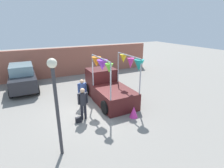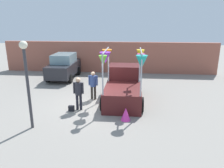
{
  "view_description": "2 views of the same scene",
  "coord_description": "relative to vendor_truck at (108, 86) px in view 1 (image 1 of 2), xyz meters",
  "views": [
    {
      "loc": [
        -2.85,
        -8.29,
        4.65
      ],
      "look_at": [
        1.2,
        -0.26,
        1.52
      ],
      "focal_mm": 28.0,
      "sensor_mm": 36.0,
      "label": 1
    },
    {
      "loc": [
        2.02,
        -10.63,
        4.4
      ],
      "look_at": [
        1.02,
        0.04,
        1.22
      ],
      "focal_mm": 35.0,
      "sensor_mm": 36.0,
      "label": 2
    }
  ],
  "objects": [
    {
      "name": "parked_car",
      "position": [
        -4.77,
        4.31,
        0.06
      ],
      "size": [
        1.88,
        4.0,
        1.88
      ],
      "color": "#26262B",
      "rests_on": "ground"
    },
    {
      "name": "brick_boundary_wall",
      "position": [
        -1.57,
        6.61,
        0.42
      ],
      "size": [
        18.0,
        0.36,
        2.6
      ],
      "primitive_type": "cube",
      "color": "#9E5947",
      "rests_on": "ground"
    },
    {
      "name": "folded_kite_bundle_magenta",
      "position": [
        0.23,
        -2.7,
        -0.58
      ],
      "size": [
        0.57,
        0.57,
        0.6
      ],
      "primitive_type": "cone",
      "rotation": [
        0.0,
        0.0,
        0.38
      ],
      "color": "#D83399",
      "rests_on": "ground"
    },
    {
      "name": "street_lamp",
      "position": [
        -3.68,
        -3.75,
        1.51
      ],
      "size": [
        0.32,
        0.32,
        3.63
      ],
      "color": "#333338",
      "rests_on": "ground"
    },
    {
      "name": "handbag",
      "position": [
        -2.5,
        -1.91,
        -0.74
      ],
      "size": [
        0.28,
        0.16,
        0.28
      ],
      "primitive_type": "cube",
      "color": "black",
      "rests_on": "ground"
    },
    {
      "name": "vendor_truck",
      "position": [
        0.0,
        0.0,
        0.0
      ],
      "size": [
        2.47,
        4.14,
        2.96
      ],
      "color": "#4C1919",
      "rests_on": "ground"
    },
    {
      "name": "person_vendor",
      "position": [
        -1.7,
        -0.14,
        0.1
      ],
      "size": [
        0.53,
        0.34,
        1.62
      ],
      "color": "#2D2823",
      "rests_on": "ground"
    },
    {
      "name": "ground_plane",
      "position": [
        -1.57,
        -1.12,
        -0.88
      ],
      "size": [
        60.0,
        60.0,
        0.0
      ],
      "primitive_type": "plane",
      "color": "gray"
    },
    {
      "name": "person_customer",
      "position": [
        -2.15,
        -1.71,
        0.14
      ],
      "size": [
        0.53,
        0.34,
        1.68
      ],
      "color": "black",
      "rests_on": "ground"
    }
  ]
}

